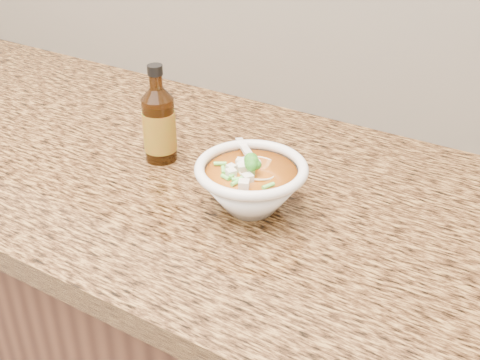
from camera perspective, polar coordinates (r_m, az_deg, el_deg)
The scene contains 4 objects.
cabinet at distance 1.42m, azimuth -9.08°, elevation -13.65°, with size 4.00×0.65×0.86m, color black.
counter_slab at distance 1.16m, azimuth -10.90°, elevation 2.46°, with size 4.00×0.68×0.04m, color olive.
soup_bowl at distance 0.92m, azimuth 1.06°, elevation -0.54°, with size 0.17×0.17×0.10m.
hot_sauce_bottle at distance 1.06m, azimuth -7.67°, elevation 5.18°, with size 0.07×0.07×0.18m.
Camera 1 is at (0.71, 0.94, 1.42)m, focal length 45.00 mm.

